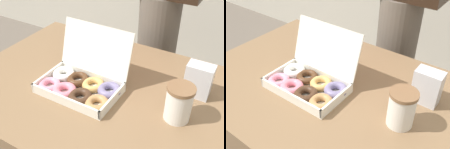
{
  "view_description": "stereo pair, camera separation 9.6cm",
  "coord_description": "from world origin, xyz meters",
  "views": [
    {
      "loc": [
        0.49,
        -0.71,
        1.4
      ],
      "look_at": [
        0.1,
        -0.04,
        0.84
      ],
      "focal_mm": 42.0,
      "sensor_mm": 36.0,
      "label": 1
    },
    {
      "loc": [
        0.57,
        -0.66,
        1.4
      ],
      "look_at": [
        0.1,
        -0.04,
        0.84
      ],
      "focal_mm": 42.0,
      "sensor_mm": 36.0,
      "label": 2
    }
  ],
  "objects": [
    {
      "name": "table",
      "position": [
        0.0,
        0.0,
        0.37
      ],
      "size": [
        1.1,
        0.8,
        0.74
      ],
      "color": "brown",
      "rests_on": "ground_plane"
    },
    {
      "name": "donut_box",
      "position": [
        -0.03,
        -0.06,
        0.77
      ],
      "size": [
        0.35,
        0.27,
        0.23
      ],
      "color": "white",
      "rests_on": "table"
    },
    {
      "name": "coffee_cup",
      "position": [
        0.35,
        -0.02,
        0.81
      ],
      "size": [
        0.1,
        0.1,
        0.14
      ],
      "color": "silver",
      "rests_on": "table"
    },
    {
      "name": "napkin_holder",
      "position": [
        0.38,
        0.14,
        0.81
      ],
      "size": [
        0.1,
        0.06,
        0.14
      ],
      "color": "silver",
      "rests_on": "table"
    }
  ]
}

